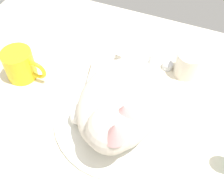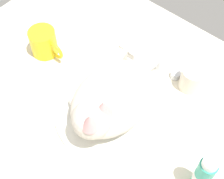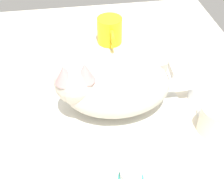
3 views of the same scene
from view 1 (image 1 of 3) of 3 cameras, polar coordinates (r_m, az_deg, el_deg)
The scene contains 8 objects.
ground_plane at distance 68.73cm, azimuth 1.71°, elevation -6.52°, with size 110.00×82.50×3.00cm, color silver.
sink_basin at distance 67.04cm, azimuth 1.75°, elevation -5.61°, with size 31.62×31.62×1.01cm, color silver.
faucet at distance 76.84cm, azimuth 6.92°, elevation 6.21°, with size 14.67×11.24×5.95cm.
cat at distance 60.84cm, azimuth 1.22°, elevation -2.95°, with size 21.40×29.04×15.38cm.
coffee_mug at distance 76.44cm, azimuth -18.17°, elevation 4.78°, with size 11.84×7.81×8.31cm.
rinse_cup at distance 76.43cm, azimuth 15.22°, elevation 5.04°, with size 6.68×6.68×7.04cm.
soap_dish at distance 80.39cm, azimuth 0.62°, elevation 7.08°, with size 9.00×6.40×1.20cm, color white.
soap_bar at distance 79.20cm, azimuth 0.63°, elevation 7.97°, with size 6.12×4.88×2.22cm, color white.
Camera 1 is at (12.11, -34.61, 56.63)cm, focal length 44.88 mm.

